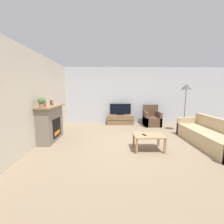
% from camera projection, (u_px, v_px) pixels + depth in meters
% --- Properties ---
extents(ground_plane, '(24.00, 24.00, 0.00)m').
position_uv_depth(ground_plane, '(133.00, 143.00, 4.59)').
color(ground_plane, '#89755B').
extents(wall_back, '(12.00, 0.06, 2.70)m').
position_uv_depth(wall_back, '(124.00, 96.00, 7.31)').
color(wall_back, silver).
rests_on(wall_back, ground).
extents(wall_left, '(0.06, 12.00, 2.70)m').
position_uv_depth(wall_left, '(36.00, 99.00, 4.36)').
color(wall_left, beige).
rests_on(wall_left, ground).
extents(fireplace, '(0.51, 1.38, 1.14)m').
position_uv_depth(fireplace, '(51.00, 123.00, 4.81)').
color(fireplace, slate).
rests_on(fireplace, ground).
extents(mantel_vase_left, '(0.10, 0.10, 0.22)m').
position_uv_depth(mantel_vase_left, '(44.00, 103.00, 4.31)').
color(mantel_vase_left, '#994C3D').
rests_on(mantel_vase_left, fireplace).
extents(mantel_clock, '(0.08, 0.11, 0.15)m').
position_uv_depth(mantel_clock, '(52.00, 103.00, 4.86)').
color(mantel_clock, brown).
rests_on(mantel_clock, fireplace).
extents(potted_plant, '(0.20, 0.20, 0.29)m').
position_uv_depth(potted_plant, '(41.00, 102.00, 4.13)').
color(potted_plant, '#936B4C').
rests_on(potted_plant, fireplace).
extents(tv_stand, '(1.24, 0.48, 0.44)m').
position_uv_depth(tv_stand, '(120.00, 119.00, 7.16)').
color(tv_stand, brown).
rests_on(tv_stand, ground).
extents(tv, '(0.99, 0.18, 0.54)m').
position_uv_depth(tv, '(120.00, 110.00, 7.09)').
color(tv, black).
rests_on(tv, tv_stand).
extents(armchair, '(0.70, 0.76, 0.94)m').
position_uv_depth(armchair, '(152.00, 119.00, 6.88)').
color(armchair, brown).
rests_on(armchair, ground).
extents(coffee_table, '(0.80, 0.59, 0.42)m').
position_uv_depth(coffee_table, '(149.00, 137.00, 4.04)').
color(coffee_table, '#A37F56').
rests_on(coffee_table, ground).
extents(remote, '(0.09, 0.15, 0.02)m').
position_uv_depth(remote, '(144.00, 135.00, 4.00)').
color(remote, black).
rests_on(remote, coffee_table).
extents(couch, '(0.84, 2.42, 0.79)m').
position_uv_depth(couch, '(211.00, 137.00, 4.37)').
color(couch, tan).
rests_on(couch, ground).
extents(floor_lamp, '(0.37, 0.37, 1.85)m').
position_uv_depth(floor_lamp, '(186.00, 90.00, 5.62)').
color(floor_lamp, black).
rests_on(floor_lamp, ground).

